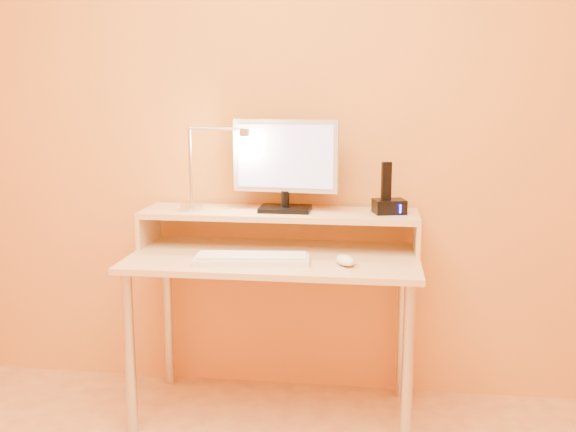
# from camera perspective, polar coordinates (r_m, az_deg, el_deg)

# --- Properties ---
(wall_back) EXTENTS (3.00, 0.04, 2.50)m
(wall_back) POSITION_cam_1_polar(r_m,az_deg,el_deg) (2.98, -0.32, 8.05)
(wall_back) COLOR orange
(wall_back) RESTS_ON floor
(desk_leg_fl) EXTENTS (0.04, 0.04, 0.69)m
(desk_leg_fl) POSITION_cam_1_polar(r_m,az_deg,el_deg) (2.77, -13.54, -11.68)
(desk_leg_fl) COLOR silver
(desk_leg_fl) RESTS_ON floor
(desk_leg_fr) EXTENTS (0.04, 0.04, 0.69)m
(desk_leg_fr) POSITION_cam_1_polar(r_m,az_deg,el_deg) (2.61, 10.31, -13.04)
(desk_leg_fr) COLOR silver
(desk_leg_fr) RESTS_ON floor
(desk_leg_bl) EXTENTS (0.04, 0.04, 0.69)m
(desk_leg_bl) POSITION_cam_1_polar(r_m,az_deg,el_deg) (3.21, -10.34, -8.37)
(desk_leg_bl) COLOR silver
(desk_leg_bl) RESTS_ON floor
(desk_leg_br) EXTENTS (0.04, 0.04, 0.69)m
(desk_leg_br) POSITION_cam_1_polar(r_m,az_deg,el_deg) (3.07, 9.87, -9.27)
(desk_leg_br) COLOR silver
(desk_leg_br) RESTS_ON floor
(desk_lower) EXTENTS (1.20, 0.60, 0.02)m
(desk_lower) POSITION_cam_1_polar(r_m,az_deg,el_deg) (2.75, -1.21, -3.64)
(desk_lower) COLOR tan
(desk_lower) RESTS_ON floor
(shelf_riser_left) EXTENTS (0.02, 0.30, 0.14)m
(shelf_riser_left) POSITION_cam_1_polar(r_m,az_deg,el_deg) (3.02, -11.94, -1.01)
(shelf_riser_left) COLOR tan
(shelf_riser_left) RESTS_ON desk_lower
(shelf_riser_right) EXTENTS (0.02, 0.30, 0.14)m
(shelf_riser_right) POSITION_cam_1_polar(r_m,az_deg,el_deg) (2.86, 11.06, -1.66)
(shelf_riser_right) COLOR tan
(shelf_riser_right) RESTS_ON desk_lower
(desk_shelf) EXTENTS (1.20, 0.30, 0.02)m
(desk_shelf) POSITION_cam_1_polar(r_m,az_deg,el_deg) (2.86, -0.77, 0.21)
(desk_shelf) COLOR tan
(desk_shelf) RESTS_ON desk_lower
(monitor_foot) EXTENTS (0.22, 0.16, 0.02)m
(monitor_foot) POSITION_cam_1_polar(r_m,az_deg,el_deg) (2.85, -0.24, 0.62)
(monitor_foot) COLOR black
(monitor_foot) RESTS_ON desk_shelf
(monitor_neck) EXTENTS (0.04, 0.04, 0.07)m
(monitor_neck) POSITION_cam_1_polar(r_m,az_deg,el_deg) (2.85, -0.24, 1.49)
(monitor_neck) COLOR black
(monitor_neck) RESTS_ON monitor_foot
(monitor_panel) EXTENTS (0.46, 0.08, 0.31)m
(monitor_panel) POSITION_cam_1_polar(r_m,az_deg,el_deg) (2.83, -0.22, 5.22)
(monitor_panel) COLOR #B5B5B5
(monitor_panel) RESTS_ON monitor_neck
(monitor_back) EXTENTS (0.41, 0.05, 0.26)m
(monitor_back) POSITION_cam_1_polar(r_m,az_deg,el_deg) (2.86, -0.15, 5.27)
(monitor_back) COLOR black
(monitor_back) RESTS_ON monitor_panel
(monitor_screen) EXTENTS (0.41, 0.04, 0.27)m
(monitor_screen) POSITION_cam_1_polar(r_m,az_deg,el_deg) (2.81, -0.27, 5.18)
(monitor_screen) COLOR #AAACD5
(monitor_screen) RESTS_ON monitor_panel
(lamp_base) EXTENTS (0.10, 0.10, 0.02)m
(lamp_base) POSITION_cam_1_polar(r_m,az_deg,el_deg) (2.91, -8.35, 0.77)
(lamp_base) COLOR silver
(lamp_base) RESTS_ON desk_shelf
(lamp_post) EXTENTS (0.01, 0.01, 0.33)m
(lamp_post) POSITION_cam_1_polar(r_m,az_deg,el_deg) (2.88, -8.45, 4.24)
(lamp_post) COLOR silver
(lamp_post) RESTS_ON lamp_base
(lamp_arm) EXTENTS (0.24, 0.01, 0.01)m
(lamp_arm) POSITION_cam_1_polar(r_m,az_deg,el_deg) (2.84, -6.19, 7.54)
(lamp_arm) COLOR silver
(lamp_arm) RESTS_ON lamp_post
(lamp_head) EXTENTS (0.04, 0.04, 0.03)m
(lamp_head) POSITION_cam_1_polar(r_m,az_deg,el_deg) (2.81, -3.79, 7.24)
(lamp_head) COLOR silver
(lamp_head) RESTS_ON lamp_arm
(lamp_bulb) EXTENTS (0.03, 0.03, 0.00)m
(lamp_bulb) POSITION_cam_1_polar(r_m,az_deg,el_deg) (2.81, -3.78, 6.92)
(lamp_bulb) COLOR #FFEAC6
(lamp_bulb) RESTS_ON lamp_head
(phone_dock) EXTENTS (0.15, 0.13, 0.06)m
(phone_dock) POSITION_cam_1_polar(r_m,az_deg,el_deg) (2.83, 8.76, 0.82)
(phone_dock) COLOR black
(phone_dock) RESTS_ON desk_shelf
(phone_handset) EXTENTS (0.05, 0.03, 0.16)m
(phone_handset) POSITION_cam_1_polar(r_m,az_deg,el_deg) (2.81, 8.52, 3.04)
(phone_handset) COLOR black
(phone_handset) RESTS_ON phone_dock
(phone_led) EXTENTS (0.01, 0.00, 0.04)m
(phone_led) POSITION_cam_1_polar(r_m,az_deg,el_deg) (2.78, 9.71, 0.62)
(phone_led) COLOR #1C20F7
(phone_led) RESTS_ON phone_dock
(keyboard) EXTENTS (0.47, 0.19, 0.02)m
(keyboard) POSITION_cam_1_polar(r_m,az_deg,el_deg) (2.64, -3.14, -3.78)
(keyboard) COLOR silver
(keyboard) RESTS_ON desk_lower
(mouse) EXTENTS (0.11, 0.14, 0.04)m
(mouse) POSITION_cam_1_polar(r_m,az_deg,el_deg) (2.60, 4.99, -3.83)
(mouse) COLOR silver
(mouse) RESTS_ON desk_lower
(remote_control) EXTENTS (0.07, 0.17, 0.02)m
(remote_control) POSITION_cam_1_polar(r_m,az_deg,el_deg) (2.66, -7.03, -3.76)
(remote_control) COLOR silver
(remote_control) RESTS_ON desk_lower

